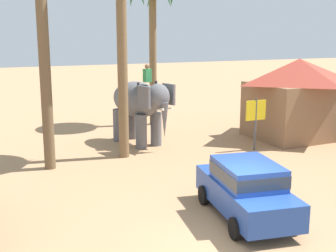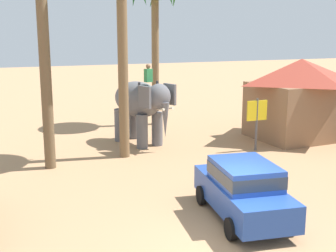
{
  "view_description": "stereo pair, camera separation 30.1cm",
  "coord_description": "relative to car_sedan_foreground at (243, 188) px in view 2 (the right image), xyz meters",
  "views": [
    {
      "loc": [
        -5.98,
        -9.54,
        5.43
      ],
      "look_at": [
        0.84,
        7.05,
        1.6
      ],
      "focal_mm": 48.62,
      "sensor_mm": 36.0,
      "label": 1
    },
    {
      "loc": [
        -5.7,
        -9.65,
        5.43
      ],
      "look_at": [
        0.84,
        7.05,
        1.6
      ],
      "focal_mm": 48.62,
      "sensor_mm": 36.0,
      "label": 2
    }
  ],
  "objects": [
    {
      "name": "elephant_with_mahout",
      "position": [
        -0.02,
        9.46,
        1.06
      ],
      "size": [
        2.59,
        4.02,
        3.88
      ],
      "color": "slate",
      "rests_on": "ground"
    },
    {
      "name": "car_sedan_foreground",
      "position": [
        0.0,
        0.0,
        0.0
      ],
      "size": [
        2.29,
        4.29,
        1.7
      ],
      "color": "#23479E",
      "rests_on": "ground"
    },
    {
      "name": "ground_plane",
      "position": [
        -0.89,
        -1.18,
        -0.93
      ],
      "size": [
        120.0,
        120.0,
        0.0
      ],
      "primitive_type": "plane",
      "color": "tan"
    },
    {
      "name": "roadside_hut",
      "position": [
        7.82,
        7.81,
        1.2
      ],
      "size": [
        5.2,
        4.45,
        4.0
      ],
      "color": "#8C6647",
      "rests_on": "ground"
    },
    {
      "name": "signboard_yellow",
      "position": [
        4.47,
        6.42,
        0.76
      ],
      "size": [
        1.0,
        0.1,
        2.4
      ],
      "color": "#4C4C51",
      "rests_on": "ground"
    }
  ]
}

